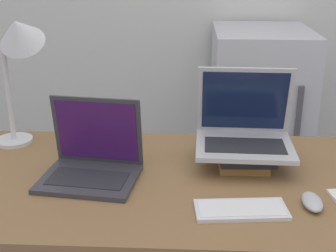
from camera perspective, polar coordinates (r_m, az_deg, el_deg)
The scene contains 8 objects.
desk at distance 1.57m, azimuth 1.57°, elevation -8.93°, with size 1.50×0.77×0.75m.
laptop_left at distance 1.54m, azimuth -9.26°, elevation -4.39°, with size 0.33×0.28×0.25m.
book_stack at distance 1.64m, azimuth 9.14°, elevation -3.31°, with size 0.19×0.26×0.06m.
laptop_on_books at distance 1.62m, azimuth 9.29°, elevation -0.55°, with size 0.33×0.27×0.26m.
wireless_keyboard at distance 1.36m, azimuth 8.90°, elevation -10.04°, with size 0.27×0.14×0.01m.
mouse at distance 1.43m, azimuth 17.16°, elevation -8.82°, with size 0.06×0.11×0.03m.
desk_lamp at distance 1.74m, azimuth -17.87°, elevation 9.20°, with size 0.23×0.20×0.52m.
mini_fridge at distance 2.64m, azimuth 10.76°, elevation 0.00°, with size 0.50×0.61×1.06m.
Camera 1 is at (0.02, -0.98, 1.45)m, focal length 50.00 mm.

